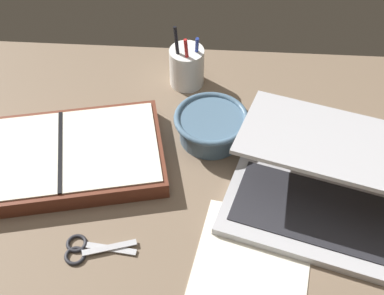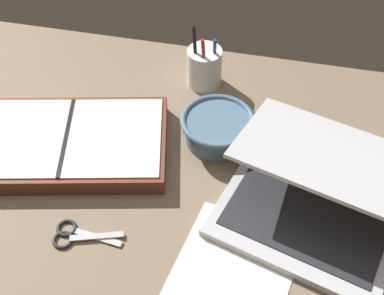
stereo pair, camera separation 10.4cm
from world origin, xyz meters
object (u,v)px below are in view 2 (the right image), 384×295
pen_cup (204,67)px  scissors (73,235)px  bowl (218,128)px  planner (68,143)px  laptop (312,203)px

pen_cup → scissors: size_ratio=1.21×
bowl → planner: bowl is taller
planner → scissors: 21.86cm
laptop → pen_cup: (-27.07, 34.13, -0.06)cm
bowl → pen_cup: 18.81cm
laptop → planner: (-50.65, 6.92, -2.83)cm
bowl → planner: (-30.01, -9.57, -1.48)cm
bowl → laptop: bearing=-38.6°
bowl → planner: size_ratio=0.35×
planner → scissors: (8.44, -20.09, -1.71)cm
bowl → planner: bearing=-162.3°
laptop → pen_cup: 43.56cm
pen_cup → laptop: bearing=-51.6°
laptop → bowl: bearing=157.5°
bowl → scissors: 36.82cm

